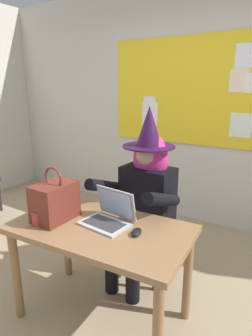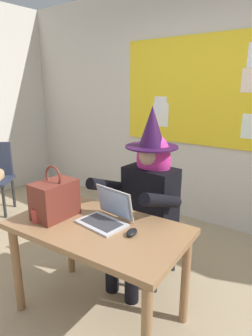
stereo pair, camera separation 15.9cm
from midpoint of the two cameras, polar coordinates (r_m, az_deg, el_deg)
ground_plane at (r=2.35m, az=-0.55°, el=-27.22°), size 24.00×24.00×0.00m
wall_back_bulletin at (r=3.42m, az=19.56°, el=11.41°), size 6.18×2.12×2.76m
desk_main at (r=2.00m, az=-3.28°, el=-13.97°), size 1.23×0.76×0.72m
chair_at_desk at (r=2.55m, az=7.21°, el=-9.81°), size 0.44×0.44×0.90m
person_costumed at (r=2.34m, az=6.00°, el=-4.44°), size 0.60×0.68×1.47m
laptop at (r=1.97m, az=-1.54°, el=-9.34°), size 0.34×0.28×0.22m
computer_mouse at (r=1.83m, az=3.69°, el=-12.64°), size 0.08×0.12×0.03m
handbag at (r=2.06m, az=-11.79°, el=-6.03°), size 0.20×0.30×0.38m
coffee_mug at (r=2.05m, az=-14.94°, el=-9.01°), size 0.08×0.08×0.09m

